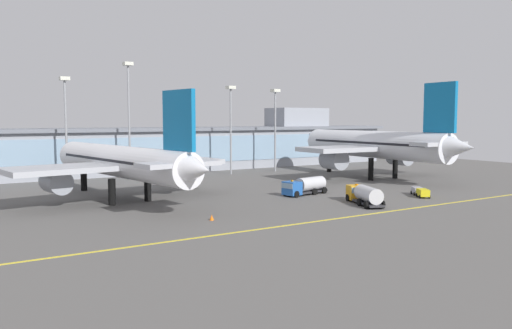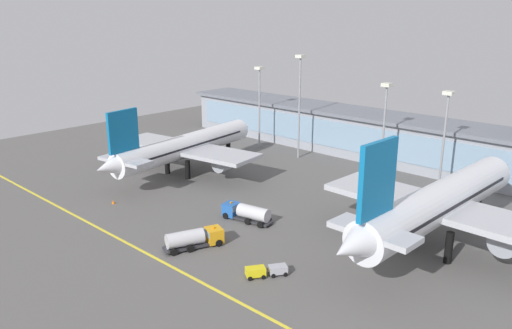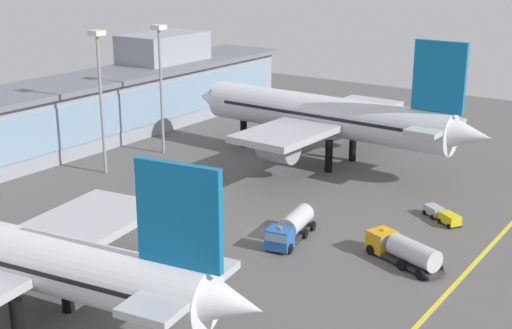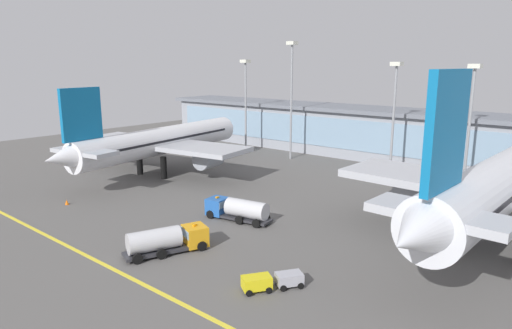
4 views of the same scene
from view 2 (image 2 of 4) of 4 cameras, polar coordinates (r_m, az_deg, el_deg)
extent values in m
plane|color=#5B5956|center=(88.70, 0.39, -5.72)|extent=(180.00, 180.00, 0.00)
cube|color=yellow|center=(75.51, -11.22, -10.25)|extent=(144.00, 0.50, 0.01)
cube|color=#9399A3|center=(123.48, 15.12, 2.59)|extent=(122.45, 12.00, 9.93)
cube|color=#84A3BC|center=(118.19, 13.73, 2.32)|extent=(117.55, 0.20, 6.35)
cube|color=slate|center=(122.34, 15.31, 5.02)|extent=(125.45, 14.00, 0.80)
cylinder|color=black|center=(112.10, -9.92, -0.07)|extent=(1.10, 1.10, 3.95)
cylinder|color=black|center=(108.16, -7.67, -0.59)|extent=(1.10, 1.10, 3.95)
cylinder|color=black|center=(123.08, -3.13, 1.66)|extent=(1.10, 1.10, 3.95)
cylinder|color=silver|center=(111.15, -7.82, 2.13)|extent=(10.57, 39.06, 4.94)
cone|color=silver|center=(126.83, -1.46, 4.09)|extent=(5.30, 5.09, 4.69)
cone|color=silver|center=(97.18, -16.21, -0.29)|extent=(4.95, 5.99, 4.20)
cube|color=#84A3BC|center=(124.26, -2.29, 4.23)|extent=(4.17, 3.96, 1.48)
cube|color=black|center=(111.06, -7.82, 2.31)|extent=(9.71, 32.93, 0.40)
cube|color=#B7BAC1|center=(111.31, -7.80, 1.82)|extent=(35.02, 14.19, 0.79)
cylinder|color=#999EA8|center=(119.21, -10.71, 1.71)|extent=(4.16, 5.49, 3.46)
cylinder|color=#999EA8|center=(106.87, -3.48, 0.23)|extent=(4.16, 5.49, 3.46)
cube|color=#0F6BA8|center=(98.17, -14.68, 3.66)|extent=(1.61, 6.99, 7.91)
cube|color=#B7BAC1|center=(99.55, -14.44, 0.47)|extent=(11.40, 5.81, 0.63)
cylinder|color=black|center=(79.40, 16.20, -7.37)|extent=(1.10, 1.10, 4.68)
cylinder|color=black|center=(76.70, 20.81, -8.70)|extent=(1.10, 1.10, 4.68)
cylinder|color=black|center=(93.65, 23.56, -4.41)|extent=(1.10, 1.10, 4.68)
cylinder|color=silver|center=(78.83, 19.84, -4.00)|extent=(7.11, 39.77, 5.85)
cone|color=silver|center=(98.00, 25.33, -0.66)|extent=(5.72, 5.44, 5.55)
cone|color=silver|center=(60.85, 10.79, -8.99)|extent=(5.17, 6.59, 4.97)
cube|color=#84A3BC|center=(94.68, 24.70, -0.50)|extent=(4.51, 4.23, 1.75)
cube|color=black|center=(78.68, 19.87, -3.70)|extent=(6.96, 33.43, 0.47)
cube|color=#B7BAC1|center=(79.08, 19.79, -4.49)|extent=(34.88, 10.60, 0.94)
cylinder|color=#999EA8|center=(85.19, 14.20, -4.14)|extent=(4.25, 5.28, 4.09)
cylinder|color=#999EA8|center=(78.04, 26.52, -7.42)|extent=(4.25, 5.28, 4.09)
cube|color=#0F6BA8|center=(61.71, 13.47, -1.62)|extent=(0.93, 7.15, 9.35)
cube|color=#B7BAC1|center=(64.08, 13.07, -7.34)|extent=(11.20, 4.71, 0.75)
cylinder|color=black|center=(79.67, -4.87, -8.05)|extent=(0.68, 1.13, 1.10)
cylinder|color=black|center=(77.47, -4.17, -8.79)|extent=(0.68, 1.13, 1.10)
cylinder|color=black|center=(78.37, -7.98, -8.60)|extent=(0.68, 1.13, 1.10)
cylinder|color=black|center=(76.12, -7.36, -9.37)|extent=(0.68, 1.13, 1.10)
cylinder|color=black|center=(77.74, -9.76, -8.90)|extent=(0.68, 1.13, 1.10)
cylinder|color=black|center=(75.48, -9.20, -9.69)|extent=(0.68, 1.13, 1.10)
cube|color=#2D2D33|center=(77.33, -7.54, -9.02)|extent=(4.92, 7.89, 0.30)
cube|color=orange|center=(78.12, -4.73, -7.88)|extent=(3.27, 3.12, 2.20)
cube|color=#84A3BC|center=(77.92, -4.73, -7.56)|extent=(3.21, 3.17, 0.88)
cylinder|color=silver|center=(76.64, -7.97, -8.21)|extent=(4.16, 6.03, 2.30)
cube|color=orange|center=(77.63, -4.75, -7.06)|extent=(0.30, 0.40, 0.20)
cylinder|color=black|center=(87.21, -3.43, -5.77)|extent=(1.14, 0.49, 1.10)
cylinder|color=black|center=(89.15, -2.43, -5.24)|extent=(1.14, 0.49, 1.10)
cylinder|color=black|center=(84.79, -0.96, -6.41)|extent=(1.14, 0.49, 1.10)
cylinder|color=black|center=(86.79, 0.00, -5.85)|extent=(1.14, 0.49, 1.10)
cylinder|color=black|center=(83.52, 0.48, -6.78)|extent=(1.14, 0.49, 1.10)
cylinder|color=black|center=(85.54, 1.42, -6.20)|extent=(1.14, 0.49, 1.10)
cube|color=#2D2D33|center=(85.92, -0.58, -6.16)|extent=(7.85, 3.61, 0.30)
cube|color=#235BB2|center=(87.71, -2.79, -5.02)|extent=(2.76, 2.97, 2.20)
cube|color=#84A3BC|center=(87.53, -2.79, -4.73)|extent=(2.83, 2.88, 0.88)
cylinder|color=silver|center=(85.14, -0.27, -5.43)|extent=(5.89, 3.23, 2.30)
cube|color=orange|center=(87.26, -2.80, -4.28)|extent=(0.30, 0.40, 0.20)
cylinder|color=black|center=(68.32, -0.67, -12.68)|extent=(0.50, 0.61, 0.60)
cylinder|color=black|center=(69.60, -0.95, -12.09)|extent=(0.50, 0.61, 0.60)
cylinder|color=black|center=(68.69, 0.84, -12.51)|extent=(0.50, 0.61, 0.60)
cylinder|color=black|center=(69.96, 0.54, -11.93)|extent=(0.50, 0.61, 0.60)
cube|color=yellow|center=(68.87, -0.06, -11.90)|extent=(2.69, 3.00, 1.10)
cylinder|color=black|center=(68.99, 1.96, -12.38)|extent=(0.48, 0.60, 0.60)
cylinder|color=black|center=(70.26, 1.63, -11.80)|extent=(0.48, 0.60, 0.60)
cylinder|color=black|center=(69.40, 3.32, -12.21)|extent=(0.48, 0.60, 0.60)
cylinder|color=black|center=(70.66, 2.97, -11.64)|extent=(0.48, 0.60, 0.60)
cube|color=#A8A8B2|center=(69.58, 2.48, -11.65)|extent=(2.58, 2.83, 1.00)
cube|color=#2D2D33|center=(69.40, 1.25, -12.04)|extent=(0.41, 0.56, 0.08)
cylinder|color=gray|center=(121.14, 4.87, 6.21)|extent=(0.44, 0.44, 23.83)
cube|color=silver|center=(119.53, 5.02, 12.00)|extent=(1.80, 1.80, 0.70)
cylinder|color=gray|center=(102.36, 20.25, 1.99)|extent=(0.44, 0.44, 19.31)
cube|color=silver|center=(100.48, 20.82, 7.51)|extent=(1.80, 1.80, 0.70)
cylinder|color=gray|center=(107.44, 14.09, 3.28)|extent=(0.44, 0.44, 19.65)
cube|color=silver|center=(105.64, 14.48, 8.65)|extent=(1.80, 1.80, 0.70)
cylinder|color=gray|center=(129.48, 0.38, 6.14)|extent=(0.44, 0.44, 20.27)
cube|color=silver|center=(127.99, 0.39, 10.76)|extent=(1.80, 1.80, 0.70)
cone|color=orange|center=(97.40, -15.70, -4.06)|extent=(0.57, 0.57, 0.72)
camera|label=1|loc=(110.88, -51.18, -0.59)|focal=35.73mm
camera|label=3|loc=(118.37, -38.45, 11.80)|focal=49.11mm
camera|label=4|loc=(27.07, -4.39, -14.22)|focal=31.87mm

